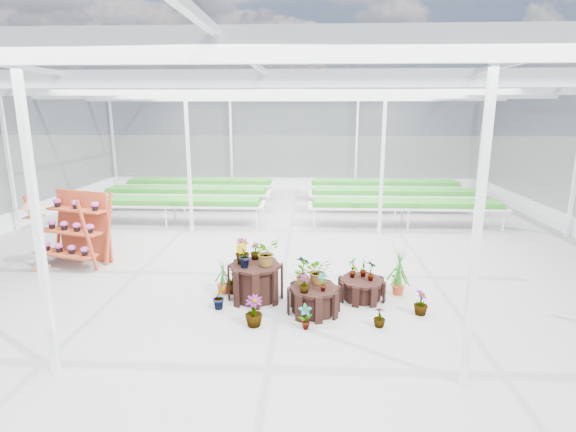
{
  "coord_description": "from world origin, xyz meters",
  "views": [
    {
      "loc": [
        0.77,
        -9.85,
        3.83
      ],
      "look_at": [
        0.26,
        0.84,
        1.3
      ],
      "focal_mm": 28.0,
      "sensor_mm": 36.0,
      "label": 1
    }
  ],
  "objects_px": {
    "plinth_tall": "(255,282)",
    "plinth_low": "(362,289)",
    "bird_table": "(36,234)",
    "plinth_mid": "(314,300)",
    "shelf_rack": "(72,229)"
  },
  "relations": [
    {
      "from": "plinth_tall",
      "to": "plinth_low",
      "type": "relative_size",
      "value": 1.17
    },
    {
      "from": "plinth_low",
      "to": "bird_table",
      "type": "xyz_separation_m",
      "value": [
        -7.69,
        1.39,
        0.71
      ]
    },
    {
      "from": "plinth_mid",
      "to": "shelf_rack",
      "type": "height_order",
      "value": "shelf_rack"
    },
    {
      "from": "plinth_tall",
      "to": "bird_table",
      "type": "xyz_separation_m",
      "value": [
        -5.49,
        1.49,
        0.54
      ]
    },
    {
      "from": "plinth_mid",
      "to": "plinth_low",
      "type": "relative_size",
      "value": 1.05
    },
    {
      "from": "bird_table",
      "to": "plinth_mid",
      "type": "bearing_deg",
      "value": -19.61
    },
    {
      "from": "bird_table",
      "to": "shelf_rack",
      "type": "bearing_deg",
      "value": 31.22
    },
    {
      "from": "plinth_mid",
      "to": "plinth_low",
      "type": "height_order",
      "value": "plinth_mid"
    },
    {
      "from": "plinth_tall",
      "to": "shelf_rack",
      "type": "height_order",
      "value": "shelf_rack"
    },
    {
      "from": "plinth_tall",
      "to": "plinth_low",
      "type": "xyz_separation_m",
      "value": [
        2.2,
        0.1,
        -0.16
      ]
    },
    {
      "from": "plinth_tall",
      "to": "bird_table",
      "type": "distance_m",
      "value": 5.72
    },
    {
      "from": "plinth_mid",
      "to": "plinth_low",
      "type": "xyz_separation_m",
      "value": [
        1.0,
        0.7,
        -0.05
      ]
    },
    {
      "from": "plinth_mid",
      "to": "plinth_low",
      "type": "bearing_deg",
      "value": 34.99
    },
    {
      "from": "plinth_mid",
      "to": "plinth_tall",
      "type": "bearing_deg",
      "value": 153.43
    },
    {
      "from": "plinth_tall",
      "to": "shelf_rack",
      "type": "distance_m",
      "value": 5.23
    }
  ]
}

